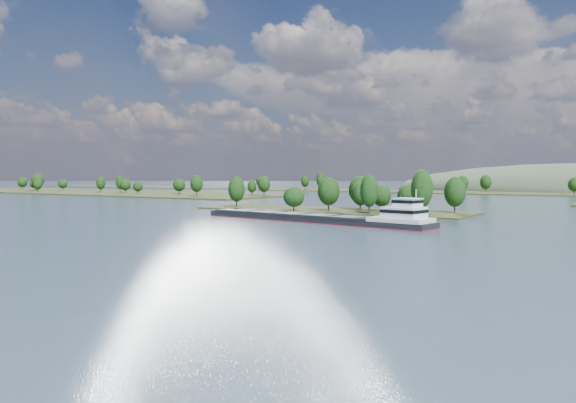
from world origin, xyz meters
The scene contains 5 objects.
ground centered at (0.00, 120.00, 0.00)m, with size 1800.00×1800.00×0.00m, color #344C5B.
tree_island centered at (7.01, 179.54, 4.11)m, with size 100.00×32.03×15.49m.
left_bank centered at (-228.75, 260.12, 0.87)m, with size 300.00×80.00×14.70m.
back_shoreline centered at (9.05, 399.76, 0.66)m, with size 900.00×60.00×15.70m.
cargo_barge centered at (20.07, 138.80, 1.30)m, with size 76.79×20.99×10.32m.
Camera 1 is at (95.62, 1.54, 13.65)m, focal length 35.00 mm.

